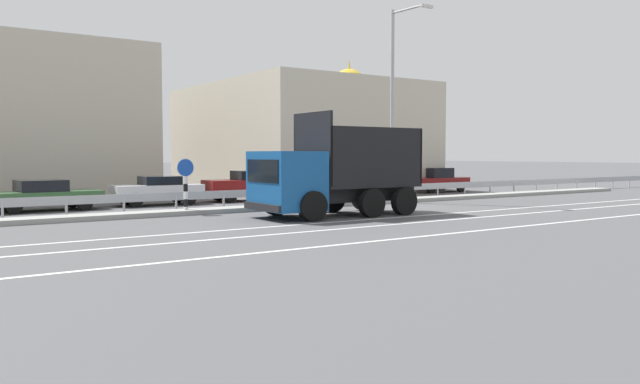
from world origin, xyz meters
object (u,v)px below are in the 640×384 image
at_px(street_lamp_1, 395,96).
at_px(parked_car_6, 355,183).
at_px(parked_car_4, 158,190).
at_px(parked_car_5, 252,185).
at_px(median_road_sign, 186,185).
at_px(parked_car_3, 44,195).
at_px(dump_truck, 321,181).
at_px(parked_car_7, 437,180).
at_px(church_tower, 349,126).

bearing_deg(street_lamp_1, parked_car_6, 74.07).
relative_size(parked_car_4, parked_car_5, 0.83).
bearing_deg(median_road_sign, parked_car_3, 131.52).
height_order(dump_truck, parked_car_3, dump_truck).
xyz_separation_m(parked_car_6, parked_car_7, (6.29, 0.09, -0.01)).
distance_m(median_road_sign, parked_car_3, 6.25).
relative_size(parked_car_3, parked_car_6, 1.00).
height_order(dump_truck, street_lamp_1, street_lamp_1).
bearing_deg(church_tower, parked_car_3, -148.09).
bearing_deg(church_tower, median_road_sign, -137.61).
xyz_separation_m(parked_car_6, church_tower, (13.20, 18.04, 4.11)).
distance_m(parked_car_4, church_tower, 30.49).
distance_m(median_road_sign, church_tower, 34.03).
bearing_deg(parked_car_7, street_lamp_1, -56.43).
distance_m(parked_car_3, church_tower, 34.55).
bearing_deg(parked_car_3, median_road_sign, 38.04).
bearing_deg(street_lamp_1, parked_car_3, 162.21).
bearing_deg(parked_car_4, parked_car_3, 94.52).
height_order(median_road_sign, parked_car_7, median_road_sign).
bearing_deg(parked_car_6, church_tower, 143.95).
distance_m(parked_car_5, parked_car_6, 6.28).
bearing_deg(parked_car_7, church_tower, 160.15).
height_order(median_road_sign, street_lamp_1, street_lamp_1).
bearing_deg(parked_car_5, parked_car_3, 95.69).
distance_m(parked_car_5, church_tower, 26.69).
distance_m(parked_car_4, parked_car_5, 4.84).
xyz_separation_m(parked_car_3, parked_car_6, (15.92, 0.09, 0.09)).
distance_m(dump_truck, church_tower, 34.04).
distance_m(street_lamp_1, church_tower, 27.05).
bearing_deg(parked_car_6, street_lamp_1, -15.80).
xyz_separation_m(street_lamp_1, parked_car_5, (-4.91, 5.01, -4.26)).
bearing_deg(parked_car_4, median_road_sign, 174.19).
bearing_deg(dump_truck, parked_car_6, -43.04).
bearing_deg(church_tower, street_lamp_1, -122.55).
bearing_deg(median_road_sign, dump_truck, -43.60).
distance_m(dump_truck, parked_car_6, 11.59).
distance_m(street_lamp_1, parked_car_7, 10.02).
relative_size(parked_car_6, church_tower, 0.40).
height_order(median_road_sign, parked_car_4, median_road_sign).
bearing_deg(parked_car_7, median_road_sign, -73.79).
bearing_deg(parked_car_5, dump_truck, 172.09).
relative_size(parked_car_3, church_tower, 0.40).
height_order(parked_car_4, parked_car_6, parked_car_6).
height_order(dump_truck, median_road_sign, dump_truck).
bearing_deg(parked_car_7, parked_car_3, -88.35).
bearing_deg(parked_car_5, parked_car_7, -87.06).
xyz_separation_m(dump_truck, parked_car_7, (14.32, 8.42, -0.56)).
height_order(dump_truck, parked_car_7, dump_truck).
relative_size(parked_car_5, parked_car_7, 1.20).
xyz_separation_m(street_lamp_1, church_tower, (14.55, 22.80, -0.17)).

